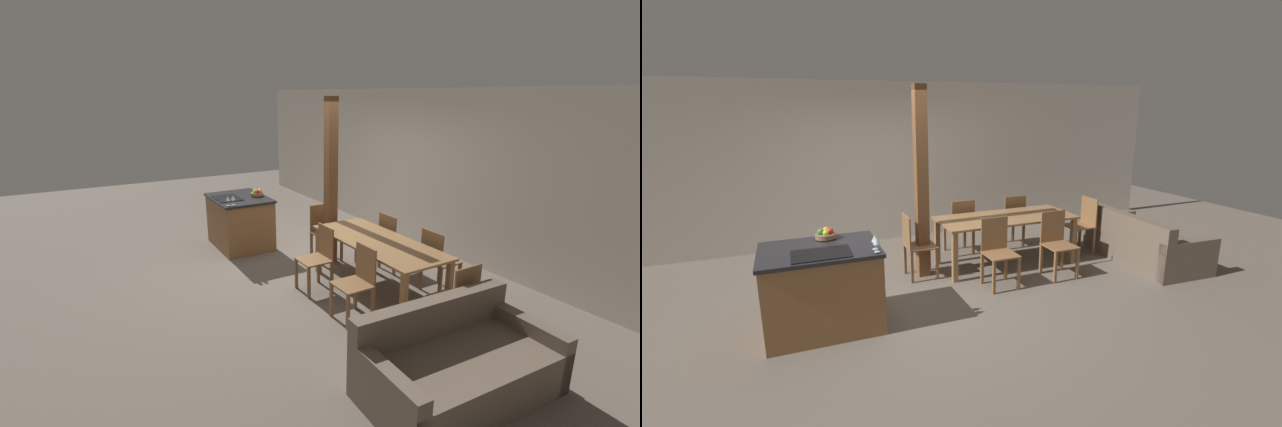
{
  "view_description": "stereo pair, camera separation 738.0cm",
  "coord_description": "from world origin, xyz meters",
  "views": [
    {
      "loc": [
        5.68,
        -2.81,
        2.61
      ],
      "look_at": [
        0.6,
        0.2,
        0.95
      ],
      "focal_mm": 24.0,
      "sensor_mm": 36.0,
      "label": 1
    },
    {
      "loc": [
        -1.43,
        -4.77,
        2.32
      ],
      "look_at": [
        0.6,
        0.2,
        0.95
      ],
      "focal_mm": 24.0,
      "sensor_mm": 36.0,
      "label": 2
    }
  ],
  "objects": [
    {
      "name": "dining_chair_foot_end",
      "position": [
        2.84,
        0.59,
        0.47
      ],
      "size": [
        0.4,
        0.4,
        0.89
      ],
      "rotation": [
        0.0,
        0.0,
        -1.57
      ],
      "color": "brown",
      "rests_on": "ground_plane"
    },
    {
      "name": "ground_plane",
      "position": [
        0.0,
        0.0,
        0.0
      ],
      "size": [
        16.0,
        16.0,
        0.0
      ],
      "primitive_type": "plane",
      "color": "#665B51"
    },
    {
      "name": "wine_glass_middle",
      "position": [
        -0.69,
        -0.64,
        1.01
      ],
      "size": [
        0.07,
        0.07,
        0.15
      ],
      "color": "silver",
      "rests_on": "kitchen_island"
    },
    {
      "name": "wall_back",
      "position": [
        0.0,
        2.51,
        1.35
      ],
      "size": [
        11.2,
        0.08,
        2.7
      ],
      "color": "silver",
      "rests_on": "ground_plane"
    },
    {
      "name": "dining_chair_far_left",
      "position": [
        1.0,
        1.24,
        0.47
      ],
      "size": [
        0.4,
        0.4,
        0.89
      ],
      "rotation": [
        0.0,
        0.0,
        3.14
      ],
      "color": "brown",
      "rests_on": "ground_plane"
    },
    {
      "name": "couch",
      "position": [
        3.46,
        -0.07,
        0.26
      ],
      "size": [
        1.01,
        1.83,
        0.76
      ],
      "rotation": [
        0.0,
        0.0,
        1.52
      ],
      "color": "brown",
      "rests_on": "ground_plane"
    },
    {
      "name": "wine_glass_near",
      "position": [
        -0.69,
        -0.72,
        1.01
      ],
      "size": [
        0.07,
        0.07,
        0.15
      ],
      "color": "silver",
      "rests_on": "kitchen_island"
    },
    {
      "name": "dining_chair_near_left",
      "position": [
        1.0,
        -0.06,
        0.47
      ],
      "size": [
        0.4,
        0.4,
        0.89
      ],
      "color": "brown",
      "rests_on": "ground_plane"
    },
    {
      "name": "fruit_bowl",
      "position": [
        -1.12,
        -0.05,
        0.94
      ],
      "size": [
        0.22,
        0.22,
        0.11
      ],
      "color": "#99704C",
      "rests_on": "kitchen_island"
    },
    {
      "name": "dining_chair_far_right",
      "position": [
        1.91,
        1.24,
        0.47
      ],
      "size": [
        0.4,
        0.4,
        0.89
      ],
      "rotation": [
        0.0,
        0.0,
        3.14
      ],
      "color": "brown",
      "rests_on": "ground_plane"
    },
    {
      "name": "dining_chair_near_right",
      "position": [
        1.91,
        -0.06,
        0.47
      ],
      "size": [
        0.4,
        0.4,
        0.89
      ],
      "color": "brown",
      "rests_on": "ground_plane"
    },
    {
      "name": "dining_chair_head_end",
      "position": [
        0.07,
        0.59,
        0.47
      ],
      "size": [
        0.4,
        0.4,
        0.89
      ],
      "rotation": [
        0.0,
        0.0,
        1.57
      ],
      "color": "brown",
      "rests_on": "ground_plane"
    },
    {
      "name": "dining_table",
      "position": [
        1.45,
        0.59,
        0.64
      ],
      "size": [
        2.02,
        0.85,
        0.73
      ],
      "color": "olive",
      "rests_on": "ground_plane"
    },
    {
      "name": "timber_post",
      "position": [
        0.19,
        0.64,
        1.29
      ],
      "size": [
        0.16,
        0.16,
        2.58
      ],
      "color": "brown",
      "rests_on": "ground_plane"
    },
    {
      "name": "kitchen_island",
      "position": [
        -1.21,
        -0.36,
        0.45
      ],
      "size": [
        1.19,
        0.89,
        0.9
      ],
      "color": "olive",
      "rests_on": "ground_plane"
    }
  ]
}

